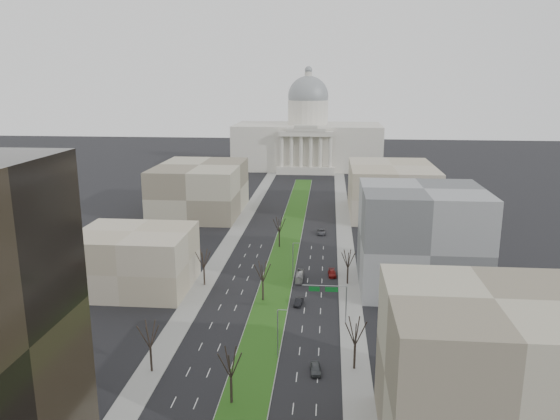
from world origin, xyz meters
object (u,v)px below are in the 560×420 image
Objects in this scene: car_grey_near at (316,369)px; car_grey_far at (321,232)px; box_van at (300,276)px; car_red at (332,273)px; car_black at (299,302)px.

car_grey_near is 0.81× the size of car_grey_far.
car_grey_near is at bearing -82.76° from box_van.
box_van reaches higher than car_grey_near.
car_red is 38.18m from car_grey_far.
car_grey_near reaches higher than car_black.
car_grey_near is 28.57m from car_black.
car_red is (7.38, 18.77, -0.02)m from car_black.
car_grey_far is at bearing 85.92° from car_grey_near.
car_black is at bearing 94.63° from car_grey_near.
box_van is at bearing 92.32° from car_grey_near.
car_grey_far is (4.00, 56.80, 0.05)m from car_black.
car_grey_near is 47.07m from car_red.
car_grey_near is 0.93× the size of car_red.
car_grey_far is at bearing 84.19° from box_van.
box_van is (-8.00, -3.68, 0.28)m from car_red.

